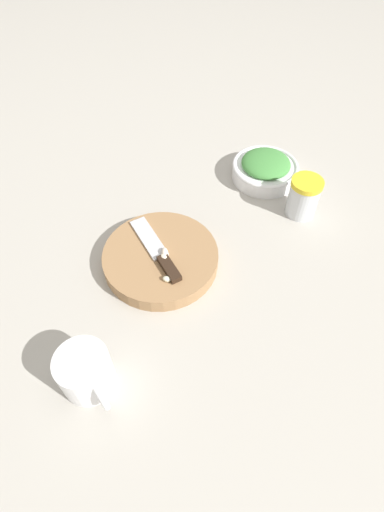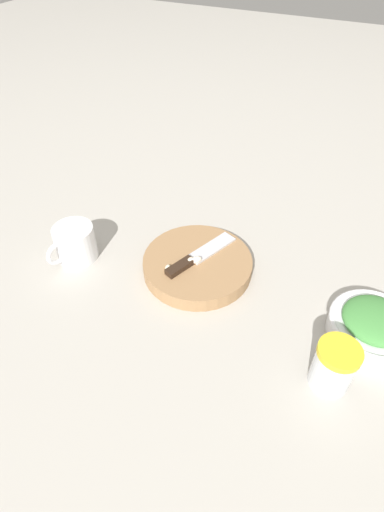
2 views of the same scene
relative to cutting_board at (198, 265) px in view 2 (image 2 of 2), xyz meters
The scene contains 7 objects.
ground_plane 0.13m from the cutting_board, 123.73° to the left, with size 5.00×5.00×0.00m, color #B2ADA3.
cutting_board is the anchor object (origin of this frame).
chef_knife 0.02m from the cutting_board, 36.85° to the right, with size 0.09×0.19×0.01m.
garlic_cloves 0.03m from the cutting_board, 66.11° to the left, with size 0.07×0.07×0.02m.
herb_bowl 0.37m from the cutting_board, behind, with size 0.16×0.16×0.06m.
spice_jar 0.35m from the cutting_board, 155.21° to the left, with size 0.07×0.07×0.09m.
coffee_mug 0.28m from the cutting_board, 16.90° to the left, with size 0.09×0.12×0.08m.
Camera 2 is at (-0.19, 0.46, 0.62)m, focal length 28.00 mm.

